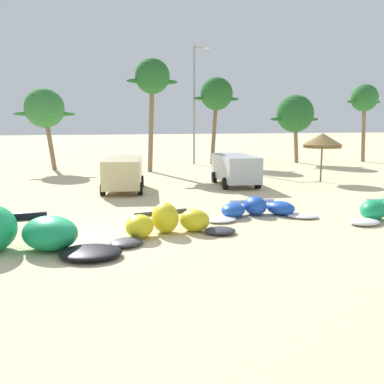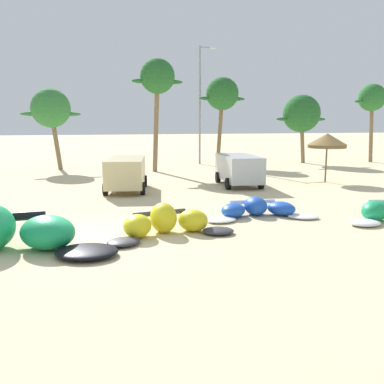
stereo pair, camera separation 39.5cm
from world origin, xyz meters
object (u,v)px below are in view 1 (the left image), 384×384
Objects in this scene: palm_left_of_gap at (44,109)px; palm_center_right at (216,95)px; parked_van at (235,167)px; palm_right at (364,99)px; kite_center at (257,209)px; kite_left_of_center at (168,223)px; parked_car_second at (123,171)px; palm_right_of_gap at (295,114)px; lamppost_west_center at (195,100)px; palm_center_left at (152,79)px; beach_umbrella_middle at (322,141)px.

palm_left_of_gap is 15.01m from palm_center_right.
parked_van is 0.65× the size of palm_right.
palm_right reaches higher than kite_center.
kite_center is 0.60× the size of palm_center_right.
kite_left_of_center is 0.71× the size of palm_left_of_gap.
parked_car_second is 0.77× the size of palm_right_of_gap.
kite_left_of_center is 25.91m from palm_center_right.
palm_right_of_gap is (7.52, -1.28, -1.70)m from palm_center_right.
palm_center_right is 1.06× the size of palm_right.
palm_left_of_gap is 29.47m from palm_right.
palm_right_of_gap is at bearing -9.69° from palm_center_right.
parked_car_second is at bearing -122.90° from lamppost_west_center.
parked_car_second is 11.27m from palm_center_left.
kite_center is at bearing 21.36° from kite_left_of_center.
kite_left_of_center is 4.54m from kite_center.
palm_left_of_gap is 0.75× the size of palm_center_left.
palm_center_right reaches higher than parked_car_second.
palm_right_of_gap is 9.64m from lamppost_west_center.
palm_right_of_gap is (22.45, -0.68, -0.27)m from palm_left_of_gap.
beach_umbrella_middle is at bearing -114.10° from palm_right_of_gap.
kite_left_of_center is 9.83m from parked_car_second.
palm_center_left is (-9.08, 9.04, 4.47)m from beach_umbrella_middle.
lamppost_west_center is at bearing 169.71° from palm_right.
kite_center is 24.71m from palm_right_of_gap.
beach_umbrella_middle is (8.59, 7.86, 2.37)m from kite_center.
palm_center_left reaches higher than beach_umbrella_middle.
palm_center_right is at bearing 170.68° from palm_right.
palm_right_of_gap reaches higher than kite_left_of_center.
kite_center is at bearing -125.07° from palm_right_of_gap.
parked_car_second is at bearing -129.32° from palm_center_right.
parked_van is at bearing -134.12° from palm_right_of_gap.
beach_umbrella_middle reaches higher than parked_car_second.
parked_van is 21.75m from palm_right.
lamppost_west_center is at bearing 57.10° from parked_car_second.
palm_right is at bearing 39.16° from kite_left_of_center.
parked_van is 14.54m from palm_center_right.
palm_right is (14.46, -2.37, -0.27)m from palm_center_right.
parked_van is 11.05m from palm_center_left.
kite_left_of_center is 0.58× the size of palm_center_right.
beach_umbrella_middle is 0.42× the size of palm_right.
palm_center_left is at bearing 66.91° from parked_car_second.
palm_center_left is at bearing -136.18° from lamppost_west_center.
kite_left_of_center is 0.53× the size of palm_center_left.
palm_center_left is at bearing 135.11° from beach_umbrella_middle.
palm_right is at bearing 30.14° from parked_van.
palm_center_left is 1.15× the size of palm_right.
palm_left_of_gap reaches higher than beach_umbrella_middle.
lamppost_west_center reaches higher than palm_right_of_gap.
palm_right is (18.31, 10.63, 4.97)m from parked_van.
parked_car_second is at bearing 89.97° from kite_left_of_center.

